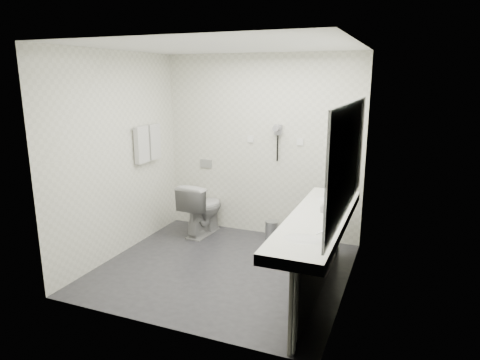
% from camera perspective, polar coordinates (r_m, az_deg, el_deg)
% --- Properties ---
extents(floor, '(2.80, 2.80, 0.00)m').
position_cam_1_polar(floor, '(5.08, -2.25, -11.80)').
color(floor, '#2C2C32').
rests_on(floor, ground).
extents(ceiling, '(2.80, 2.80, 0.00)m').
position_cam_1_polar(ceiling, '(4.60, -2.56, 17.59)').
color(ceiling, white).
rests_on(ceiling, wall_back).
extents(wall_back, '(2.80, 0.00, 2.80)m').
position_cam_1_polar(wall_back, '(5.87, 2.86, 4.50)').
color(wall_back, white).
rests_on(wall_back, floor).
extents(wall_front, '(2.80, 0.00, 2.80)m').
position_cam_1_polar(wall_front, '(3.57, -11.03, -1.79)').
color(wall_front, white).
rests_on(wall_front, floor).
extents(wall_left, '(0.00, 2.60, 2.60)m').
position_cam_1_polar(wall_left, '(5.40, -16.07, 3.18)').
color(wall_left, white).
rests_on(wall_left, floor).
extents(wall_right, '(0.00, 2.60, 2.60)m').
position_cam_1_polar(wall_right, '(4.31, 14.83, 0.66)').
color(wall_right, white).
rests_on(wall_right, floor).
extents(vanity_counter, '(0.55, 2.20, 0.10)m').
position_cam_1_polar(vanity_counter, '(4.28, 10.45, -5.45)').
color(vanity_counter, white).
rests_on(vanity_counter, floor).
extents(vanity_panel, '(0.03, 2.15, 0.75)m').
position_cam_1_polar(vanity_panel, '(4.43, 10.53, -10.68)').
color(vanity_panel, gray).
rests_on(vanity_panel, floor).
extents(vanity_post_near, '(0.06, 0.06, 0.75)m').
position_cam_1_polar(vanity_post_near, '(3.52, 7.41, -17.40)').
color(vanity_post_near, silver).
rests_on(vanity_post_near, floor).
extents(vanity_post_far, '(0.06, 0.06, 0.75)m').
position_cam_1_polar(vanity_post_far, '(5.38, 13.12, -6.35)').
color(vanity_post_far, silver).
rests_on(vanity_post_far, floor).
extents(mirror, '(0.02, 2.20, 1.05)m').
position_cam_1_polar(mirror, '(4.07, 14.42, 2.83)').
color(mirror, '#B2BCC6').
rests_on(mirror, wall_right).
extents(basin_near, '(0.40, 0.31, 0.05)m').
position_cam_1_polar(basin_near, '(3.67, 8.37, -8.08)').
color(basin_near, white).
rests_on(basin_near, vanity_counter).
extents(basin_far, '(0.40, 0.31, 0.05)m').
position_cam_1_polar(basin_far, '(4.88, 12.03, -2.70)').
color(basin_far, white).
rests_on(basin_far, vanity_counter).
extents(faucet_near, '(0.04, 0.04, 0.15)m').
position_cam_1_polar(faucet_near, '(3.60, 11.45, -7.11)').
color(faucet_near, silver).
rests_on(faucet_near, vanity_counter).
extents(faucet_far, '(0.04, 0.04, 0.15)m').
position_cam_1_polar(faucet_far, '(4.83, 14.36, -1.89)').
color(faucet_far, silver).
rests_on(faucet_far, vanity_counter).
extents(soap_bottle_a, '(0.06, 0.06, 0.10)m').
position_cam_1_polar(soap_bottle_a, '(4.38, 11.06, -3.67)').
color(soap_bottle_a, white).
rests_on(soap_bottle_a, vanity_counter).
extents(soap_bottle_b, '(0.08, 0.08, 0.08)m').
position_cam_1_polar(soap_bottle_b, '(4.43, 12.13, -3.63)').
color(soap_bottle_b, white).
rests_on(soap_bottle_b, vanity_counter).
extents(soap_bottle_c, '(0.07, 0.07, 0.13)m').
position_cam_1_polar(soap_bottle_c, '(4.10, 11.60, -4.64)').
color(soap_bottle_c, white).
rests_on(soap_bottle_c, vanity_counter).
extents(glass_left, '(0.07, 0.07, 0.12)m').
position_cam_1_polar(glass_left, '(4.50, 12.56, -3.13)').
color(glass_left, silver).
rests_on(glass_left, vanity_counter).
extents(glass_right, '(0.07, 0.07, 0.10)m').
position_cam_1_polar(glass_right, '(4.54, 13.08, -3.15)').
color(glass_right, silver).
rests_on(glass_right, vanity_counter).
extents(toilet, '(0.48, 0.78, 0.76)m').
position_cam_1_polar(toilet, '(6.03, -5.11, -3.81)').
color(toilet, white).
rests_on(toilet, floor).
extents(flush_plate, '(0.18, 0.02, 0.12)m').
position_cam_1_polar(flush_plate, '(6.24, -4.62, 2.22)').
color(flush_plate, '#B2B5BA').
rests_on(flush_plate, wall_back).
extents(pedal_bin, '(0.21, 0.21, 0.26)m').
position_cam_1_polar(pedal_bin, '(5.87, 4.30, -6.87)').
color(pedal_bin, '#B2B5BA').
rests_on(pedal_bin, floor).
extents(bin_lid, '(0.18, 0.18, 0.02)m').
position_cam_1_polar(bin_lid, '(5.82, 4.33, -5.62)').
color(bin_lid, '#B2B5BA').
rests_on(bin_lid, pedal_bin).
extents(towel_rail, '(0.02, 0.62, 0.02)m').
position_cam_1_polar(towel_rail, '(5.77, -12.52, 7.04)').
color(towel_rail, silver).
rests_on(towel_rail, wall_left).
extents(towel_near, '(0.07, 0.24, 0.48)m').
position_cam_1_polar(towel_near, '(5.68, -13.11, 4.67)').
color(towel_near, silver).
rests_on(towel_near, towel_rail).
extents(towel_far, '(0.07, 0.24, 0.48)m').
position_cam_1_polar(towel_far, '(5.91, -11.56, 5.09)').
color(towel_far, silver).
rests_on(towel_far, towel_rail).
extents(dryer_cradle, '(0.10, 0.04, 0.14)m').
position_cam_1_polar(dryer_cradle, '(5.73, 5.17, 6.77)').
color(dryer_cradle, gray).
rests_on(dryer_cradle, wall_back).
extents(dryer_barrel, '(0.08, 0.14, 0.08)m').
position_cam_1_polar(dryer_barrel, '(5.66, 4.97, 6.99)').
color(dryer_barrel, gray).
rests_on(dryer_barrel, dryer_cradle).
extents(dryer_cord, '(0.02, 0.02, 0.35)m').
position_cam_1_polar(dryer_cord, '(5.75, 5.07, 4.28)').
color(dryer_cord, black).
rests_on(dryer_cord, dryer_cradle).
extents(switch_plate_a, '(0.09, 0.02, 0.09)m').
position_cam_1_polar(switch_plate_a, '(5.89, 1.45, 5.54)').
color(switch_plate_a, white).
rests_on(switch_plate_a, wall_back).
extents(switch_plate_b, '(0.09, 0.02, 0.09)m').
position_cam_1_polar(switch_plate_b, '(5.69, 8.09, 5.11)').
color(switch_plate_b, white).
rests_on(switch_plate_b, wall_back).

